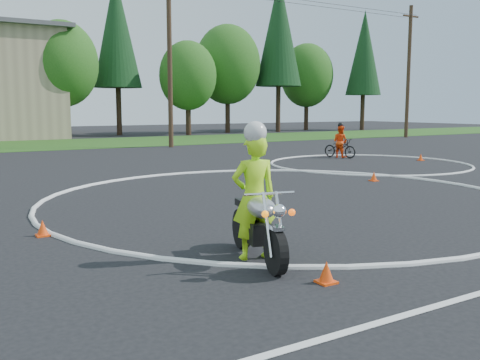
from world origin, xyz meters
TOP-DOWN VIEW (x-y plane):
  - ground at (0.00, 0.00)m, footprint 120.00×120.00m
  - grass_strip at (0.00, 27.00)m, footprint 120.00×10.00m
  - course_markings at (2.17, 4.35)m, footprint 19.05×19.05m
  - primary_motorcycle at (-3.59, -1.32)m, footprint 0.91×2.14m
  - rider_primary_grp at (-3.59, -1.18)m, footprint 0.79×0.61m
  - rider_second_grp at (8.99, 10.82)m, footprint 0.98×1.79m
  - traffic_cones at (4.01, 2.75)m, footprint 20.25×10.80m
  - treeline at (14.78, 34.61)m, footprint 38.20×8.10m
  - utility_poles at (5.00, 21.00)m, footprint 41.60×1.12m

SIDE VIEW (x-z plane):
  - ground at x=0.00m, z-range 0.00..0.00m
  - course_markings at x=2.17m, z-range -0.05..0.07m
  - grass_strip at x=0.00m, z-range 0.00..0.02m
  - traffic_cones at x=4.01m, z-range -0.01..0.29m
  - primary_motorcycle at x=-3.59m, z-range -0.02..1.13m
  - rider_second_grp at x=8.99m, z-range -0.24..1.40m
  - rider_primary_grp at x=-3.59m, z-range -0.04..2.08m
  - utility_poles at x=5.00m, z-range 0.20..10.20m
  - treeline at x=14.78m, z-range -0.64..13.88m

